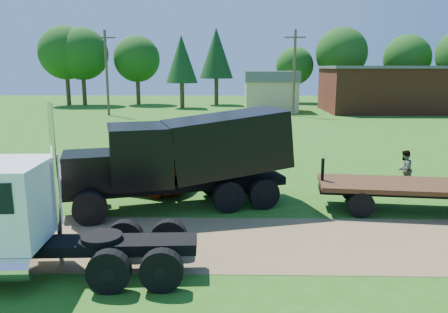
{
  "coord_description": "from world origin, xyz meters",
  "views": [
    {
      "loc": [
        -0.38,
        -12.18,
        5.08
      ],
      "look_at": [
        -0.76,
        4.9,
        1.6
      ],
      "focal_mm": 35.0,
      "sensor_mm": 36.0,
      "label": 1
    }
  ],
  "objects_px": {
    "orange_pickup": "(138,174)",
    "flatbed_trailer": "(422,190)",
    "white_semi_tractor": "(10,219)",
    "black_dump_truck": "(187,155)"
  },
  "relations": [
    {
      "from": "orange_pickup",
      "to": "flatbed_trailer",
      "type": "xyz_separation_m",
      "value": [
        10.83,
        -2.72,
        0.13
      ]
    },
    {
      "from": "orange_pickup",
      "to": "flatbed_trailer",
      "type": "height_order",
      "value": "flatbed_trailer"
    },
    {
      "from": "white_semi_tractor",
      "to": "orange_pickup",
      "type": "distance_m",
      "value": 8.08
    },
    {
      "from": "white_semi_tractor",
      "to": "black_dump_truck",
      "type": "relative_size",
      "value": 0.85
    },
    {
      "from": "white_semi_tractor",
      "to": "black_dump_truck",
      "type": "bearing_deg",
      "value": 52.85
    },
    {
      "from": "white_semi_tractor",
      "to": "orange_pickup",
      "type": "bearing_deg",
      "value": 76.57
    },
    {
      "from": "black_dump_truck",
      "to": "flatbed_trailer",
      "type": "relative_size",
      "value": 1.13
    },
    {
      "from": "flatbed_trailer",
      "to": "orange_pickup",
      "type": "bearing_deg",
      "value": 172.3
    },
    {
      "from": "white_semi_tractor",
      "to": "flatbed_trailer",
      "type": "relative_size",
      "value": 0.96
    },
    {
      "from": "white_semi_tractor",
      "to": "black_dump_truck",
      "type": "height_order",
      "value": "white_semi_tractor"
    }
  ]
}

